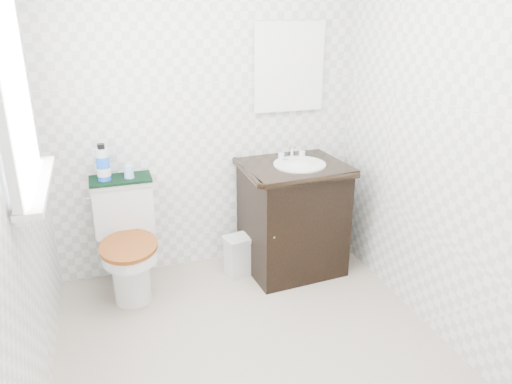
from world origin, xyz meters
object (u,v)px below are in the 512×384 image
toilet (128,245)px  trash_bin (239,255)px  cup (129,172)px  vanity (293,215)px  mouthwash_bottle (103,164)px

toilet → trash_bin: 0.80m
cup → trash_bin: bearing=-11.2°
vanity → cup: size_ratio=11.05×
vanity → cup: vanity is taller
toilet → cup: (0.06, 0.11, 0.49)m
vanity → trash_bin: vanity is taller
cup → toilet: bearing=-119.4°
trash_bin → mouthwash_bottle: mouthwash_bottle is taller
vanity → cup: 1.20m
mouthwash_bottle → trash_bin: bearing=-9.2°
toilet → trash_bin: bearing=-2.7°
cup → vanity: bearing=-8.7°
trash_bin → cup: (-0.72, 0.14, 0.67)m
toilet → cup: cup is taller
vanity → cup: bearing=171.3°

